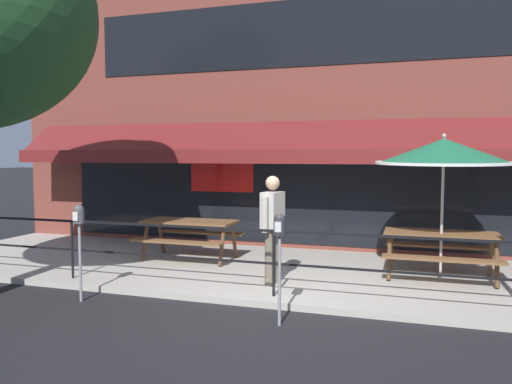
% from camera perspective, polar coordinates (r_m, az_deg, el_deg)
% --- Properties ---
extents(ground_plane, '(120.00, 120.00, 0.00)m').
position_cam_1_polar(ground_plane, '(7.12, 1.35, -13.21)').
color(ground_plane, black).
extents(patio_deck, '(15.00, 4.00, 0.10)m').
position_cam_1_polar(patio_deck, '(8.97, 4.99, -9.19)').
color(patio_deck, '#ADA89E').
rests_on(patio_deck, ground).
extents(restaurant_building, '(15.00, 1.60, 6.73)m').
position_cam_1_polar(restaurant_building, '(10.97, 7.70, 10.58)').
color(restaurant_building, brown).
rests_on(restaurant_building, ground).
extents(patio_railing, '(13.84, 0.04, 0.97)m').
position_cam_1_polar(patio_railing, '(7.20, 2.04, -6.44)').
color(patio_railing, black).
rests_on(patio_railing, patio_deck).
extents(picnic_table_left, '(1.80, 1.42, 0.76)m').
position_cam_1_polar(picnic_table_left, '(9.79, -7.60, -4.16)').
color(picnic_table_left, brown).
rests_on(picnic_table_left, patio_deck).
extents(picnic_table_centre, '(1.80, 1.42, 0.76)m').
position_cam_1_polar(picnic_table_centre, '(8.76, 20.37, -5.40)').
color(picnic_table_centre, brown).
rests_on(picnic_table_centre, patio_deck).
extents(patio_umbrella_centre, '(2.14, 2.14, 2.38)m').
position_cam_1_polar(patio_umbrella_centre, '(8.55, 20.66, 4.29)').
color(patio_umbrella_centre, '#B7B2A8').
rests_on(patio_umbrella_centre, patio_deck).
extents(pedestrian_walking, '(0.32, 0.61, 1.71)m').
position_cam_1_polar(pedestrian_walking, '(7.83, 1.90, -3.66)').
color(pedestrian_walking, '#665B4C').
rests_on(pedestrian_walking, patio_deck).
extents(parking_meter_near, '(0.15, 0.16, 1.42)m').
position_cam_1_polar(parking_meter_near, '(7.65, -19.57, -3.40)').
color(parking_meter_near, gray).
rests_on(parking_meter_near, ground).
extents(parking_meter_far, '(0.15, 0.16, 1.42)m').
position_cam_1_polar(parking_meter_far, '(6.19, 2.72, -4.94)').
color(parking_meter_far, gray).
rests_on(parking_meter_far, ground).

